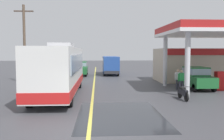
# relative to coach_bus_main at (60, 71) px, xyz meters

# --- Properties ---
(ground) EXTENTS (120.00, 120.00, 0.00)m
(ground) POSITION_rel_coach_bus_main_xyz_m (2.30, 12.14, -1.72)
(ground) COLOR #424247
(lane_divider_stripe) EXTENTS (0.16, 50.00, 0.01)m
(lane_divider_stripe) POSITION_rel_coach_bus_main_xyz_m (2.30, 7.14, -1.72)
(lane_divider_stripe) COLOR #D8CC4C
(lane_divider_stripe) RESTS_ON ground
(wet_puddle_patch) EXTENTS (4.04, 5.94, 0.01)m
(wet_puddle_patch) POSITION_rel_coach_bus_main_xyz_m (3.70, -5.80, -1.72)
(wet_puddle_patch) COLOR #26282D
(wet_puddle_patch) RESTS_ON ground
(coach_bus_main) EXTENTS (2.60, 11.04, 3.69)m
(coach_bus_main) POSITION_rel_coach_bus_main_xyz_m (0.00, 0.00, 0.00)
(coach_bus_main) COLOR white
(coach_bus_main) RESTS_ON ground
(gas_station_roadside) EXTENTS (9.10, 11.95, 5.10)m
(gas_station_roadside) POSITION_rel_coach_bus_main_xyz_m (12.40, 5.66, 0.91)
(gas_station_roadside) COLOR #B21E1E
(gas_station_roadside) RESTS_ON ground
(car_at_pump) EXTENTS (1.70, 4.20, 1.82)m
(car_at_pump) POSITION_rel_coach_bus_main_xyz_m (10.79, 2.30, -0.71)
(car_at_pump) COLOR #1E602D
(car_at_pump) RESTS_ON ground
(minibus_opposing_lane) EXTENTS (2.04, 6.13, 2.44)m
(minibus_opposing_lane) POSITION_rel_coach_bus_main_xyz_m (4.41, 15.68, -0.25)
(minibus_opposing_lane) COLOR #264C9E
(minibus_opposing_lane) RESTS_ON ground
(motorcycle_parked_forecourt) EXTENTS (0.55, 1.80, 0.92)m
(motorcycle_parked_forecourt) POSITION_rel_coach_bus_main_xyz_m (8.08, -2.20, -1.28)
(motorcycle_parked_forecourt) COLOR black
(motorcycle_parked_forecourt) RESTS_ON ground
(pedestrian_near_pump) EXTENTS (0.55, 0.22, 1.66)m
(pedestrian_near_pump) POSITION_rel_coach_bus_main_xyz_m (9.13, 1.11, -0.79)
(pedestrian_near_pump) COLOR #33333F
(pedestrian_near_pump) RESTS_ON ground
(pedestrian_by_shop) EXTENTS (0.55, 0.22, 1.66)m
(pedestrian_by_shop) POSITION_rel_coach_bus_main_xyz_m (9.12, 1.87, -0.79)
(pedestrian_by_shop) COLOR #33333F
(pedestrian_by_shop) RESTS_ON ground
(car_trailing_behind_bus) EXTENTS (1.70, 4.20, 1.82)m
(car_trailing_behind_bus) POSITION_rel_coach_bus_main_xyz_m (0.47, 14.48, -0.71)
(car_trailing_behind_bus) COLOR #1E602D
(car_trailing_behind_bus) RESTS_ON ground
(utility_pole_roadside) EXTENTS (1.80, 0.24, 7.47)m
(utility_pole_roadside) POSITION_rel_coach_bus_main_xyz_m (-4.26, 6.37, 2.19)
(utility_pole_roadside) COLOR brown
(utility_pole_roadside) RESTS_ON ground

